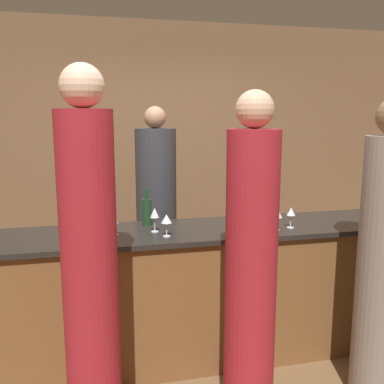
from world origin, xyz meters
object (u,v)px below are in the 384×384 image
Objects in this scene: bartender at (157,219)px; guest_1 at (384,263)px; wine_bottle_2 at (260,210)px; guest_2 at (90,275)px; wine_bottle_0 at (147,211)px; guest_0 at (251,274)px.

bartender is 0.99× the size of guest_1.
guest_1 is 6.36× the size of wine_bottle_2.
wine_bottle_0 is at bearing 65.99° from guest_2.
wine_bottle_0 is 0.83m from wine_bottle_2.
guest_2 is 1.44m from wine_bottle_2.
bartender is at bearing 69.86° from guest_2.
guest_1 is 1.75m from guest_2.
guest_2 is (-0.87, 0.02, 0.06)m from guest_0.
bartender is 0.92× the size of guest_2.
guest_0 is 0.87m from guest_2.
guest_1 is at bearing 0.57° from guest_2.
guest_2 is 7.46× the size of wine_bottle_0.
guest_1 is (0.88, 0.04, -0.02)m from guest_0.
bartender is at bearing 128.42° from wine_bottle_2.
wine_bottle_0 is (0.41, 0.92, 0.12)m from guest_2.
bartender is 0.70m from wine_bottle_0.
bartender is 6.28× the size of wine_bottle_2.
guest_1 reaches higher than bartender.
bartender is 6.86× the size of wine_bottle_0.
guest_1 is 1.63m from wine_bottle_0.
bartender is 1.94m from guest_1.
guest_2 is at bearing 178.50° from guest_0.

